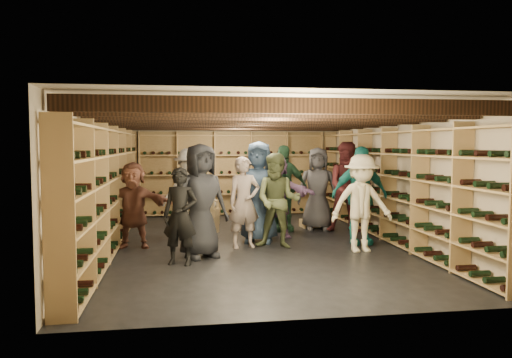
{
  "coord_description": "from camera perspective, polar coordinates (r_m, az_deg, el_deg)",
  "views": [
    {
      "loc": [
        -1.37,
        -8.97,
        1.83
      ],
      "look_at": [
        0.05,
        0.2,
        1.18
      ],
      "focal_mm": 35.0,
      "sensor_mm": 36.0,
      "label": 1
    }
  ],
  "objects": [
    {
      "name": "ground",
      "position": [
        9.25,
        -0.11,
        -7.42
      ],
      "size": [
        8.0,
        8.0,
        0.0
      ],
      "primitive_type": "plane",
      "color": "black",
      "rests_on": "ground"
    },
    {
      "name": "walls",
      "position": [
        9.09,
        -0.11,
        0.02
      ],
      "size": [
        5.52,
        8.02,
        2.4
      ],
      "color": "tan",
      "rests_on": "ground"
    },
    {
      "name": "ceiling",
      "position": [
        9.09,
        -0.11,
        7.59
      ],
      "size": [
        5.5,
        8.0,
        0.01
      ],
      "primitive_type": "cube",
      "color": "#C0B5A3",
      "rests_on": "walls"
    },
    {
      "name": "ceiling_joists",
      "position": [
        9.08,
        -0.11,
        6.7
      ],
      "size": [
        5.4,
        7.12,
        0.18
      ],
      "color": "black",
      "rests_on": "ground"
    },
    {
      "name": "wine_rack_left",
      "position": [
        9.08,
        -16.36,
        -0.94
      ],
      "size": [
        0.32,
        7.5,
        2.15
      ],
      "color": "#A4834F",
      "rests_on": "ground"
    },
    {
      "name": "wine_rack_right",
      "position": [
        9.82,
        14.89,
        -0.55
      ],
      "size": [
        0.32,
        7.5,
        2.15
      ],
      "color": "#A4834F",
      "rests_on": "ground"
    },
    {
      "name": "wine_rack_back",
      "position": [
        12.89,
        -2.67,
        0.63
      ],
      "size": [
        4.7,
        0.3,
        2.15
      ],
      "color": "#A4834F",
      "rests_on": "ground"
    },
    {
      "name": "crate_stack_left",
      "position": [
        10.93,
        -5.96,
        -4.32
      ],
      "size": [
        0.59,
        0.49,
        0.51
      ],
      "rotation": [
        0.0,
        0.0,
        0.37
      ],
      "color": "#A68657",
      "rests_on": "ground"
    },
    {
      "name": "crate_stack_right",
      "position": [
        10.39,
        -5.84,
        -4.28
      ],
      "size": [
        0.59,
        0.5,
        0.68
      ],
      "rotation": [
        0.0,
        0.0,
        -0.41
      ],
      "color": "#A68657",
      "rests_on": "ground"
    },
    {
      "name": "crate_loose",
      "position": [
        11.15,
        6.44,
        -5.04
      ],
      "size": [
        0.53,
        0.38,
        0.17
      ],
      "primitive_type": "cube",
      "rotation": [
        0.0,
        0.0,
        0.11
      ],
      "color": "#A68657",
      "rests_on": "ground"
    },
    {
      "name": "person_0",
      "position": [
        8.08,
        -6.33,
        -2.5
      ],
      "size": [
        1.06,
        0.9,
        1.84
      ],
      "primitive_type": "imported",
      "rotation": [
        0.0,
        0.0,
        0.42
      ],
      "color": "black",
      "rests_on": "ground"
    },
    {
      "name": "person_1",
      "position": [
        7.66,
        -8.67,
        -4.22
      ],
      "size": [
        0.63,
        0.52,
        1.49
      ],
      "primitive_type": "imported",
      "rotation": [
        0.0,
        0.0,
        -0.36
      ],
      "color": "black",
      "rests_on": "ground"
    },
    {
      "name": "person_2",
      "position": [
        8.79,
        2.5,
        -2.5
      ],
      "size": [
        0.99,
        0.89,
        1.67
      ],
      "primitive_type": "imported",
      "rotation": [
        0.0,
        0.0,
        -0.39
      ],
      "color": "#495332",
      "rests_on": "ground"
    },
    {
      "name": "person_3",
      "position": [
        8.67,
        11.96,
        -2.73
      ],
      "size": [
        1.08,
        0.63,
        1.66
      ],
      "primitive_type": "imported",
      "rotation": [
        0.0,
        0.0,
        0.01
      ],
      "color": "beige",
      "rests_on": "ground"
    },
    {
      "name": "person_4",
      "position": [
        9.32,
        11.76,
        -1.84
      ],
      "size": [
        1.06,
        0.45,
        1.8
      ],
      "primitive_type": "imported",
      "rotation": [
        0.0,
        0.0,
        0.01
      ],
      "color": "#197673",
      "rests_on": "ground"
    },
    {
      "name": "person_5",
      "position": [
        9.07,
        -13.87,
        -2.89
      ],
      "size": [
        1.45,
        0.57,
        1.52
      ],
      "primitive_type": "imported",
      "rotation": [
        0.0,
        0.0,
        -0.09
      ],
      "color": "brown",
      "rests_on": "ground"
    },
    {
      "name": "person_6",
      "position": [
        9.28,
        0.31,
        -1.49
      ],
      "size": [
        1.06,
        0.84,
        1.89
      ],
      "primitive_type": "imported",
      "rotation": [
        0.0,
        0.0,
        -0.29
      ],
      "color": "#21324A",
      "rests_on": "ground"
    },
    {
      "name": "person_7",
      "position": [
        8.82,
        -1.37,
        -2.68
      ],
      "size": [
        0.66,
        0.5,
        1.61
      ],
      "primitive_type": "imported",
      "rotation": [
        0.0,
        0.0,
        0.22
      ],
      "color": "gray",
      "rests_on": "ground"
    },
    {
      "name": "person_8",
      "position": [
        10.52,
        10.55,
        -0.92
      ],
      "size": [
        1.05,
        0.9,
        1.88
      ],
      "primitive_type": "imported",
      "rotation": [
        0.0,
        0.0,
        -0.23
      ],
      "color": "#4E1B1E",
      "rests_on": "ground"
    },
    {
      "name": "person_9",
      "position": [
        10.31,
        -7.61,
        -1.38
      ],
      "size": [
        1.25,
        0.91,
        1.74
      ],
      "primitive_type": "imported",
      "rotation": [
        0.0,
        0.0,
        -0.25
      ],
      "color": "#BAB2A9",
      "rests_on": "ground"
    },
    {
      "name": "person_10",
      "position": [
        10.53,
        3.04,
        -1.04
      ],
      "size": [
        1.07,
        0.46,
        1.82
      ],
      "primitive_type": "imported",
      "rotation": [
        0.0,
        0.0,
        -0.02
      ],
      "color": "#234A2F",
      "rests_on": "ground"
    },
    {
      "name": "person_11",
      "position": [
        9.84,
        2.31,
        -1.85
      ],
      "size": [
        1.61,
        0.87,
        1.66
      ],
      "primitive_type": "imported",
      "rotation": [
        0.0,
        0.0,
        -0.26
      ],
      "color": "#875E92",
      "rests_on": "ground"
    },
    {
      "name": "person_12",
      "position": [
        10.71,
        7.07,
        -1.12
      ],
      "size": [
        0.96,
        0.73,
        1.76
      ],
      "primitive_type": "imported",
      "rotation": [
        0.0,
        0.0,
        -0.21
      ],
      "color": "#38373C",
      "rests_on": "ground"
    }
  ]
}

